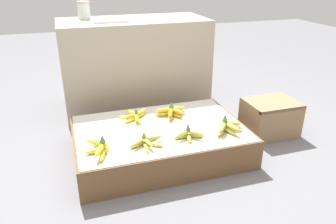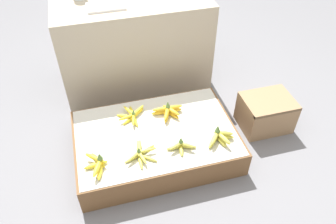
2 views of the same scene
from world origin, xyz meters
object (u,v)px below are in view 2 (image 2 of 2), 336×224
object	(u,v)px
wooden_crate	(266,113)
banana_bunch_middle_midleft	(132,115)
foam_tray_white	(106,6)
banana_bunch_front_midleft	(141,154)
banana_bunch_front_midright	(181,146)
banana_bunch_front_right	(220,137)
banana_bunch_middle_midright	(168,111)
banana_bunch_front_left	(98,163)

from	to	relation	value
wooden_crate	banana_bunch_middle_midleft	xyz separation A→B (m)	(-1.02, 0.14, 0.10)
foam_tray_white	wooden_crate	bearing A→B (deg)	-35.02
banana_bunch_middle_midleft	banana_bunch_front_midleft	bearing A→B (deg)	-92.05
wooden_crate	banana_bunch_front_midright	bearing A→B (deg)	-162.21
banana_bunch_front_right	foam_tray_white	bearing A→B (deg)	120.00
wooden_crate	banana_bunch_front_right	size ratio (longest dim) A/B	1.74
foam_tray_white	banana_bunch_middle_midright	bearing A→B (deg)	-64.63
banana_bunch_front_left	foam_tray_white	size ratio (longest dim) A/B	0.83
banana_bunch_front_right	banana_bunch_middle_midright	world-z (taller)	banana_bunch_front_right
banana_bunch_front_midright	banana_bunch_front_left	bearing A→B (deg)	-179.76
banana_bunch_front_right	banana_bunch_middle_midleft	distance (m)	0.65
wooden_crate	banana_bunch_middle_midright	size ratio (longest dim) A/B	1.61
banana_bunch_front_midright	banana_bunch_middle_midleft	world-z (taller)	banana_bunch_front_midright
banana_bunch_front_left	banana_bunch_front_right	size ratio (longest dim) A/B	1.08
wooden_crate	foam_tray_white	xyz separation A→B (m)	(-1.06, 0.75, 0.66)
banana_bunch_middle_midleft	banana_bunch_front_right	bearing A→B (deg)	-35.91
banana_bunch_middle_midleft	foam_tray_white	world-z (taller)	foam_tray_white
wooden_crate	banana_bunch_front_right	world-z (taller)	banana_bunch_front_right
banana_bunch_front_midleft	foam_tray_white	size ratio (longest dim) A/B	0.88
banana_bunch_middle_midright	foam_tray_white	bearing A→B (deg)	115.37
wooden_crate	banana_bunch_front_midleft	bearing A→B (deg)	-167.31
banana_bunch_front_left	banana_bunch_front_midright	size ratio (longest dim) A/B	1.16
wooden_crate	banana_bunch_middle_midright	bearing A→B (deg)	172.12
banana_bunch_front_midright	foam_tray_white	world-z (taller)	foam_tray_white
banana_bunch_middle_midright	foam_tray_white	world-z (taller)	foam_tray_white
banana_bunch_front_left	banana_bunch_front_midleft	distance (m)	0.28
banana_bunch_front_midleft	banana_bunch_front_midright	xyz separation A→B (m)	(0.27, -0.01, 0.01)
banana_bunch_middle_midleft	banana_bunch_middle_midright	world-z (taller)	banana_bunch_middle_midright
banana_bunch_front_midleft	foam_tray_white	bearing A→B (deg)	91.66
banana_bunch_front_left	banana_bunch_front_right	world-z (taller)	banana_bunch_front_right
banana_bunch_front_midleft	foam_tray_white	distance (m)	1.13
banana_bunch_front_midleft	banana_bunch_middle_midleft	xyz separation A→B (m)	(0.01, 0.37, 0.00)
wooden_crate	banana_bunch_front_midleft	size ratio (longest dim) A/B	1.51
banana_bunch_middle_midleft	foam_tray_white	size ratio (longest dim) A/B	0.84
wooden_crate	banana_bunch_middle_midleft	distance (m)	1.04
banana_bunch_front_midright	banana_bunch_front_right	world-z (taller)	banana_bunch_front_right
wooden_crate	banana_bunch_front_left	bearing A→B (deg)	-169.33
wooden_crate	banana_bunch_front_right	xyz separation A→B (m)	(-0.49, -0.24, 0.11)
foam_tray_white	banana_bunch_front_midleft	bearing A→B (deg)	-88.34
banana_bunch_front_midright	foam_tray_white	xyz separation A→B (m)	(-0.30, 0.99, 0.56)
banana_bunch_front_midleft	foam_tray_white	xyz separation A→B (m)	(-0.03, 0.98, 0.57)
banana_bunch_front_midleft	banana_bunch_middle_midleft	distance (m)	0.37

